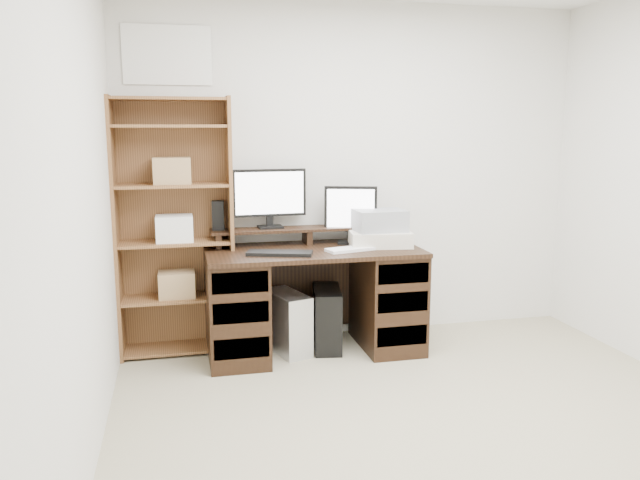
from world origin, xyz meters
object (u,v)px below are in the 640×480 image
object	(u,v)px
desk	(313,298)
tower_silver	(287,322)
monitor_wide	(269,195)
monitor_small	(351,212)
printer	(379,238)
tower_black	(327,318)
bookshelf	(174,225)

from	to	relation	value
desk	tower_silver	xyz separation A→B (m)	(-0.19, 0.03, -0.17)
monitor_wide	monitor_small	distance (m)	0.61
printer	tower_black	xyz separation A→B (m)	(-0.38, 0.03, -0.58)
monitor_wide	bookshelf	bearing A→B (deg)	-179.02
monitor_small	tower_silver	world-z (taller)	monitor_small
monitor_wide	tower_black	world-z (taller)	monitor_wide
printer	tower_silver	distance (m)	0.90
bookshelf	printer	bearing A→B (deg)	-8.20
desk	tower_black	bearing A→B (deg)	18.67
bookshelf	tower_black	bearing A→B (deg)	-9.44
desk	tower_black	world-z (taller)	desk
printer	tower_black	size ratio (longest dim) A/B	0.92
tower_black	bookshelf	xyz separation A→B (m)	(-1.06, 0.18, 0.70)
monitor_wide	bookshelf	distance (m)	0.71
monitor_wide	tower_silver	size ratio (longest dim) A/B	1.24
printer	tower_silver	size ratio (longest dim) A/B	1.00
desk	printer	bearing A→B (deg)	0.67
tower_silver	tower_black	xyz separation A→B (m)	(0.30, 0.01, 0.00)
monitor_small	bookshelf	xyz separation A→B (m)	(-1.26, 0.07, -0.06)
tower_silver	bookshelf	size ratio (longest dim) A/B	0.24
monitor_wide	tower_black	distance (m)	0.99
desk	printer	xyz separation A→B (m)	(0.49, 0.01, 0.41)
monitor_small	tower_silver	distance (m)	0.92
tower_silver	tower_black	world-z (taller)	tower_black
desk	bookshelf	distance (m)	1.10
tower_silver	monitor_wide	bearing A→B (deg)	92.40
monitor_small	tower_silver	size ratio (longest dim) A/B	0.97
printer	tower_black	bearing A→B (deg)	-177.03
monitor_small	tower_silver	xyz separation A→B (m)	(-0.50, -0.12, -0.76)
desk	monitor_wide	world-z (taller)	monitor_wide
desk	bookshelf	xyz separation A→B (m)	(-0.95, 0.21, 0.53)
tower_silver	tower_black	bearing A→B (deg)	-15.11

